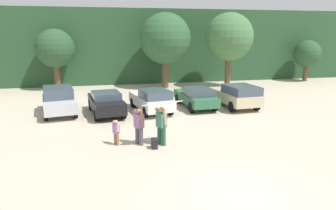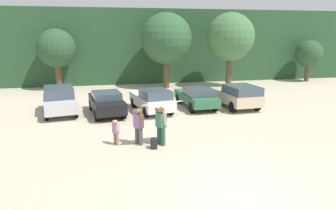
{
  "view_description": "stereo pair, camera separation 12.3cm",
  "coord_description": "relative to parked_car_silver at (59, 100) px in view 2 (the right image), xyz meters",
  "views": [
    {
      "loc": [
        -4.16,
        -8.09,
        4.92
      ],
      "look_at": [
        -0.83,
        7.23,
        1.26
      ],
      "focal_mm": 33.02,
      "sensor_mm": 36.0,
      "label": 1
    },
    {
      "loc": [
        -4.04,
        -8.11,
        4.92
      ],
      "look_at": [
        -0.83,
        7.23,
        1.26
      ],
      "focal_mm": 33.02,
      "sensor_mm": 36.0,
      "label": 2
    }
  ],
  "objects": [
    {
      "name": "tree_right",
      "position": [
        -1.16,
        8.94,
        2.72
      ],
      "size": [
        3.36,
        3.36,
        5.31
      ],
      "color": "brown",
      "rests_on": "ground_plane"
    },
    {
      "name": "backpack_dropped",
      "position": [
        4.8,
        -7.23,
        -0.65
      ],
      "size": [
        0.24,
        0.34,
        0.45
      ],
      "color": "black",
      "rests_on": "ground_plane"
    },
    {
      "name": "person_companion",
      "position": [
        4.21,
        -6.58,
        0.07
      ],
      "size": [
        0.47,
        0.68,
        1.67
      ],
      "rotation": [
        0.0,
        0.0,
        3.63
      ],
      "color": "#4C4C51",
      "rests_on": "ground_plane"
    },
    {
      "name": "hillside_ridge",
      "position": [
        6.83,
        16.31,
        2.74
      ],
      "size": [
        108.0,
        12.0,
        7.22
      ],
      "primitive_type": "cube",
      "color": "#284C2D",
      "rests_on": "ground_plane"
    },
    {
      "name": "person_child",
      "position": [
        3.2,
        -6.42,
        -0.22
      ],
      "size": [
        0.32,
        0.42,
        1.16
      ],
      "rotation": [
        0.0,
        0.0,
        3.63
      ],
      "color": "#8C6B4C",
      "rests_on": "ground_plane"
    },
    {
      "name": "person_adult",
      "position": [
        5.19,
        -6.83,
        0.11
      ],
      "size": [
        0.51,
        0.76,
        1.74
      ],
      "rotation": [
        0.0,
        0.0,
        3.63
      ],
      "color": "#26593F",
      "rests_on": "ground_plane"
    },
    {
      "name": "tree_center_left",
      "position": [
        8.41,
        7.79,
        3.54
      ],
      "size": [
        4.56,
        4.56,
        6.72
      ],
      "color": "brown",
      "rests_on": "ground_plane"
    },
    {
      "name": "ground_plane",
      "position": [
        6.83,
        -11.69,
        -0.87
      ],
      "size": [
        120.0,
        120.0,
        0.0
      ],
      "primitive_type": "plane",
      "color": "beige"
    },
    {
      "name": "tree_far_right",
      "position": [
        23.49,
        8.54,
        1.94
      ],
      "size": [
        2.74,
        2.74,
        4.22
      ],
      "color": "brown",
      "rests_on": "ground_plane"
    },
    {
      "name": "surfboard_cream",
      "position": [
        5.25,
        -6.92,
        1.07
      ],
      "size": [
        2.16,
        1.17,
        0.14
      ],
      "rotation": [
        0.0,
        0.0,
        3.44
      ],
      "color": "beige"
    },
    {
      "name": "parked_car_white",
      "position": [
        5.74,
        -0.8,
        -0.09
      ],
      "size": [
        2.47,
        4.46,
        1.52
      ],
      "rotation": [
        0.0,
        0.0,
        1.74
      ],
      "color": "white",
      "rests_on": "ground_plane"
    },
    {
      "name": "parked_car_forest_green",
      "position": [
        8.84,
        -0.27,
        -0.14
      ],
      "size": [
        2.03,
        4.4,
        1.37
      ],
      "rotation": [
        0.0,
        0.0,
        1.64
      ],
      "color": "#2D6642",
      "rests_on": "ground_plane"
    },
    {
      "name": "parked_car_champagne",
      "position": [
        11.49,
        -0.85,
        -0.02
      ],
      "size": [
        2.27,
        4.27,
        1.59
      ],
      "rotation": [
        0.0,
        0.0,
        1.65
      ],
      "color": "beige",
      "rests_on": "ground_plane"
    },
    {
      "name": "tree_center_right",
      "position": [
        14.03,
        6.69,
        3.69
      ],
      "size": [
        4.27,
        4.27,
        6.73
      ],
      "color": "brown",
      "rests_on": "ground_plane"
    },
    {
      "name": "parked_car_black",
      "position": [
        2.88,
        -0.82,
        -0.12
      ],
      "size": [
        2.32,
        4.38,
        1.41
      ],
      "rotation": [
        0.0,
        0.0,
        1.71
      ],
      "color": "black",
      "rests_on": "ground_plane"
    },
    {
      "name": "parked_car_silver",
      "position": [
        0.0,
        0.0,
        0.0
      ],
      "size": [
        2.54,
        4.56,
        1.65
      ],
      "rotation": [
        0.0,
        0.0,
        1.74
      ],
      "color": "silver",
      "rests_on": "ground_plane"
    }
  ]
}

